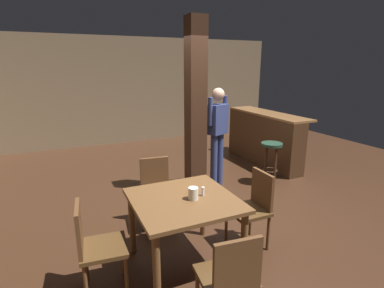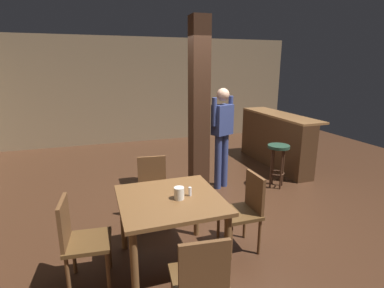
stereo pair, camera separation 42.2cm
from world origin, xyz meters
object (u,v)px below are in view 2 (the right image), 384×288
(dining_table, at_px, (170,208))
(bar_stool_near, at_px, (278,155))
(bar_counter, at_px, (274,139))
(standing_person, at_px, (222,131))
(chair_north, at_px, (153,187))
(chair_east, at_px, (245,208))
(chair_south, at_px, (200,279))
(salt_shaker, at_px, (190,192))
(napkin_cup, at_px, (179,193))
(chair_west, at_px, (79,238))

(dining_table, distance_m, bar_stool_near, 2.72)
(bar_counter, bearing_deg, bar_stool_near, -120.98)
(dining_table, distance_m, standing_person, 2.25)
(chair_north, height_order, bar_counter, bar_counter)
(chair_east, xyz_separation_m, bar_stool_near, (1.41, 1.44, 0.07))
(dining_table, xyz_separation_m, chair_south, (-0.01, -0.92, -0.15))
(salt_shaker, bearing_deg, bar_counter, 42.97)
(napkin_cup, bearing_deg, chair_east, 5.08)
(chair_east, distance_m, bar_counter, 3.24)
(chair_south, distance_m, standing_person, 3.04)
(dining_table, distance_m, chair_east, 0.89)
(chair_west, bearing_deg, napkin_cup, -1.65)
(chair_east, bearing_deg, chair_west, -178.61)
(napkin_cup, bearing_deg, salt_shaker, 15.99)
(chair_west, xyz_separation_m, chair_south, (0.89, -0.90, 0.00))
(chair_east, distance_m, bar_stool_near, 2.02)
(standing_person, bearing_deg, bar_stool_near, -17.60)
(dining_table, xyz_separation_m, salt_shaker, (0.21, -0.02, 0.16))
(chair_east, bearing_deg, salt_shaker, -177.06)
(standing_person, bearing_deg, dining_table, -127.88)
(standing_person, relative_size, bar_stool_near, 2.27)
(salt_shaker, distance_m, bar_counter, 3.74)
(chair_north, bearing_deg, chair_south, -90.39)
(chair_north, distance_m, bar_stool_near, 2.35)
(chair_west, height_order, bar_counter, bar_counter)
(chair_west, distance_m, chair_south, 1.26)
(chair_south, relative_size, salt_shaker, 9.35)
(chair_east, bearing_deg, chair_south, -133.52)
(chair_south, bearing_deg, bar_counter, 49.49)
(chair_east, xyz_separation_m, salt_shaker, (-0.68, -0.03, 0.31))
(napkin_cup, bearing_deg, dining_table, 145.08)
(chair_west, relative_size, salt_shaker, 9.35)
(chair_east, distance_m, standing_person, 1.87)
(dining_table, relative_size, napkin_cup, 8.23)
(chair_west, distance_m, chair_north, 1.32)
(chair_east, relative_size, standing_person, 0.52)
(chair_east, bearing_deg, standing_person, 74.57)
(chair_south, relative_size, standing_person, 0.52)
(chair_south, bearing_deg, chair_west, 134.81)
(salt_shaker, distance_m, standing_person, 2.12)
(salt_shaker, xyz_separation_m, bar_stool_near, (2.09, 1.47, -0.24))
(dining_table, height_order, napkin_cup, napkin_cup)
(chair_south, distance_m, napkin_cup, 0.93)
(chair_north, bearing_deg, bar_counter, 28.40)
(chair_south, distance_m, chair_east, 1.29)
(chair_east, height_order, salt_shaker, chair_east)
(dining_table, height_order, chair_west, chair_west)
(dining_table, xyz_separation_m, bar_stool_near, (2.29, 1.45, -0.08))
(napkin_cup, bearing_deg, bar_counter, 42.07)
(chair_west, bearing_deg, chair_south, -45.19)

